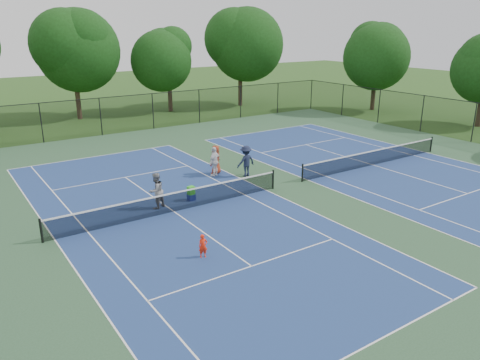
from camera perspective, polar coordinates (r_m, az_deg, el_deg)
ground at (r=26.14m, az=5.84°, el=-0.63°), size 140.00×140.00×0.00m
court_pad at (r=26.13m, az=5.84°, el=-0.62°), size 36.00×36.00×0.01m
tennis_court_left at (r=22.52m, az=-8.05°, el=-3.64°), size 12.00×23.83×1.07m
tennis_court_right at (r=30.88m, az=15.91°, el=1.93°), size 12.00×23.83×1.07m
perimeter_fence at (r=25.66m, az=5.95°, el=2.75°), size 36.08×36.08×3.02m
tree_back_b at (r=46.50m, az=-19.77°, el=15.04°), size 7.60×7.60×10.03m
tree_back_c at (r=48.73m, az=-8.75°, el=14.65°), size 6.00×6.00×8.40m
tree_back_d at (r=51.78m, az=0.03°, el=16.55°), size 7.80×7.80×10.37m
tree_side_e at (r=51.05m, az=16.35°, el=14.68°), size 6.60×6.60×8.87m
child_player at (r=18.02m, az=-4.53°, el=-8.04°), size 0.39×0.30×0.95m
instructor at (r=22.83m, az=-10.19°, el=-1.30°), size 1.06×0.95×1.79m
bystander_a at (r=27.42m, az=-3.12°, el=2.28°), size 1.11×0.85×1.76m
bystander_b at (r=27.31m, az=0.72°, el=2.32°), size 1.24×0.77×1.84m
bystander_c at (r=27.82m, az=-2.97°, el=2.49°), size 1.01×0.88×1.73m
ball_crate at (r=23.87m, az=-5.96°, el=-2.10°), size 0.38×0.34×0.32m
ball_hopper at (r=23.74m, az=-5.99°, el=-1.27°), size 0.38×0.34×0.42m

